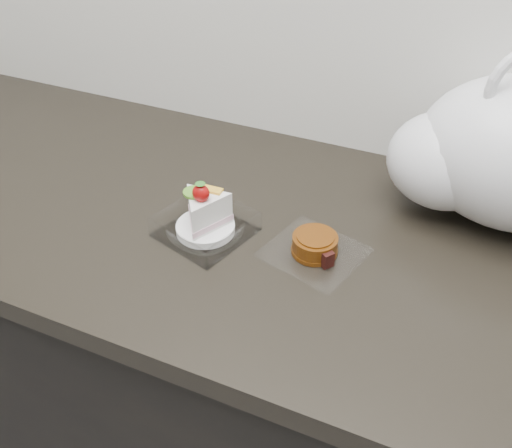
{
  "coord_description": "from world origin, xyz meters",
  "views": [
    {
      "loc": [
        0.25,
        0.98,
        1.5
      ],
      "look_at": [
        -0.04,
        1.64,
        0.94
      ],
      "focal_mm": 40.0,
      "sensor_mm": 36.0,
      "label": 1
    }
  ],
  "objects": [
    {
      "name": "counter",
      "position": [
        0.0,
        1.69,
        0.45
      ],
      "size": [
        2.04,
        0.64,
        0.9
      ],
      "color": "black",
      "rests_on": "ground"
    },
    {
      "name": "cake_tray",
      "position": [
        -0.13,
        1.63,
        0.93
      ],
      "size": [
        0.17,
        0.17,
        0.11
      ],
      "rotation": [
        0.0,
        0.0,
        -0.28
      ],
      "color": "white",
      "rests_on": "counter"
    },
    {
      "name": "mooncake_wrap",
      "position": [
        0.05,
        1.66,
        0.91
      ],
      "size": [
        0.18,
        0.17,
        0.03
      ],
      "rotation": [
        0.0,
        0.0,
        -0.09
      ],
      "color": "white",
      "rests_on": "counter"
    },
    {
      "name": "plastic_bag",
      "position": [
        0.29,
        1.87,
        1.02
      ],
      "size": [
        0.44,
        0.37,
        0.31
      ],
      "rotation": [
        0.0,
        0.0,
        0.4
      ],
      "color": "white",
      "rests_on": "counter"
    }
  ]
}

